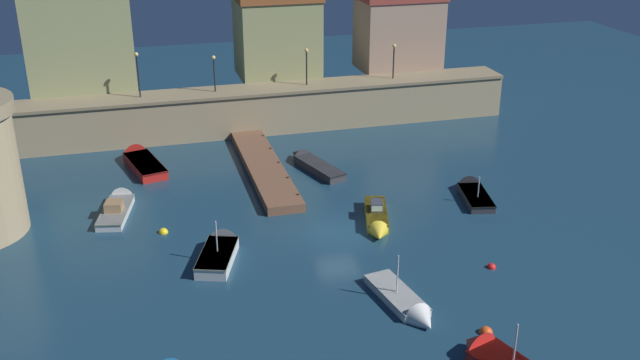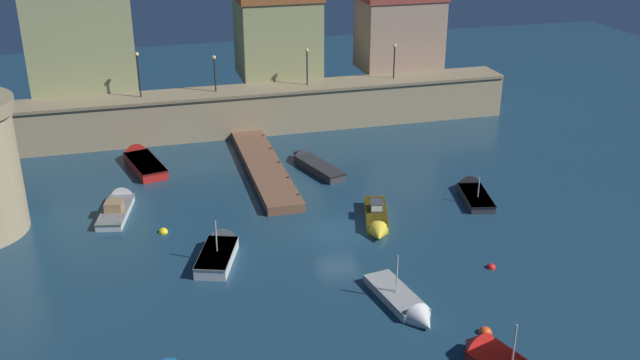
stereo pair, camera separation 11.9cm
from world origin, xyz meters
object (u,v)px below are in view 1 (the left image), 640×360
at_px(quay_lamp_0, 138,68).
at_px(moored_boat_2, 495,359).
at_px(moored_boat_8, 140,160).
at_px(quay_lamp_1, 214,67).
at_px(moored_boat_5, 408,306).
at_px(mooring_buoy_2, 491,268).
at_px(moored_boat_4, 377,219).
at_px(mooring_buoy_1, 486,333).
at_px(moored_boat_7, 119,205).
at_px(moored_boat_6, 472,191).
at_px(quay_lamp_3, 394,55).
at_px(moored_boat_1, 312,163).
at_px(quay_lamp_2, 307,60).
at_px(moored_boat_3, 220,250).
at_px(mooring_buoy_0, 163,233).

distance_m(quay_lamp_0, moored_boat_2, 37.27).
bearing_deg(moored_boat_8, quay_lamp_1, -64.69).
height_order(quay_lamp_1, moored_boat_5, quay_lamp_1).
bearing_deg(mooring_buoy_2, quay_lamp_0, 124.02).
bearing_deg(moored_boat_4, mooring_buoy_1, 21.70).
bearing_deg(mooring_buoy_2, moored_boat_7, 146.25).
relative_size(mooring_buoy_1, mooring_buoy_2, 1.28).
bearing_deg(moored_boat_8, moored_boat_4, -149.44).
bearing_deg(moored_boat_6, moored_boat_7, 91.95).
bearing_deg(quay_lamp_3, mooring_buoy_2, -98.25).
height_order(moored_boat_1, moored_boat_2, moored_boat_2).
relative_size(quay_lamp_2, moored_boat_3, 0.58).
xyz_separation_m(moored_boat_5, mooring_buoy_1, (2.91, -2.86, -0.25)).
relative_size(quay_lamp_1, mooring_buoy_0, 5.11).
bearing_deg(mooring_buoy_2, moored_boat_4, 123.18).
height_order(moored_boat_3, moored_boat_5, moored_boat_3).
distance_m(mooring_buoy_0, mooring_buoy_1, 20.53).
distance_m(quay_lamp_1, moored_boat_3, 21.71).
height_order(moored_boat_7, mooring_buoy_1, moored_boat_7).
bearing_deg(moored_boat_5, mooring_buoy_1, 36.10).
relative_size(moored_boat_1, moored_boat_6, 1.22).
distance_m(quay_lamp_0, mooring_buoy_0, 18.13).
distance_m(quay_lamp_3, moored_boat_7, 27.61).
bearing_deg(moored_boat_1, quay_lamp_3, -64.15).
xyz_separation_m(quay_lamp_3, moored_boat_3, (-18.25, -20.85, -5.38)).
bearing_deg(quay_lamp_1, moored_boat_4, -69.49).
xyz_separation_m(quay_lamp_0, moored_boat_8, (-0.56, -5.35, -5.75)).
xyz_separation_m(moored_boat_3, moored_boat_4, (10.03, 1.36, -0.00)).
distance_m(moored_boat_7, mooring_buoy_1, 25.32).
bearing_deg(quay_lamp_3, quay_lamp_2, -180.00).
distance_m(quay_lamp_0, moored_boat_7, 14.32).
relative_size(quay_lamp_3, moored_boat_3, 0.56).
bearing_deg(moored_boat_1, quay_lamp_0, 34.73).
bearing_deg(moored_boat_8, moored_boat_1, -121.06).
xyz_separation_m(moored_boat_5, moored_boat_8, (-12.16, 23.64, 0.12)).
xyz_separation_m(moored_boat_2, moored_boat_7, (-16.00, 21.27, -0.00)).
bearing_deg(moored_boat_2, quay_lamp_3, -31.15).
bearing_deg(mooring_buoy_0, mooring_buoy_1, -46.08).
bearing_deg(moored_boat_1, moored_boat_2, 167.13).
bearing_deg(quay_lamp_2, mooring_buoy_0, -128.31).
relative_size(moored_boat_6, mooring_buoy_0, 9.12).
relative_size(moored_boat_1, moored_boat_5, 1.15).
bearing_deg(mooring_buoy_2, moored_boat_6, 70.13).
distance_m(quay_lamp_1, moored_boat_2, 35.44).
distance_m(moored_boat_3, moored_boat_5, 11.65).
xyz_separation_m(quay_lamp_2, quay_lamp_3, (7.77, 0.00, -0.05)).
distance_m(moored_boat_8, mooring_buoy_0, 11.75).
bearing_deg(moored_boat_4, moored_boat_5, 5.97).
xyz_separation_m(moored_boat_3, mooring_buoy_0, (-3.00, 3.79, -0.38)).
relative_size(quay_lamp_0, moored_boat_5, 0.64).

